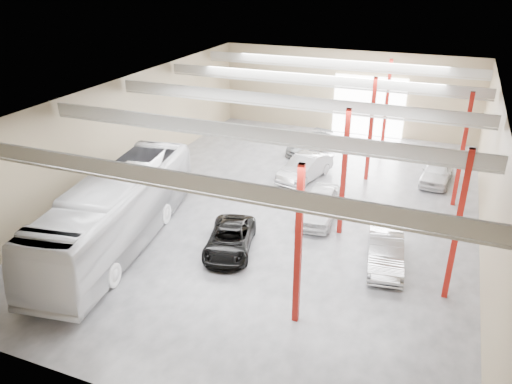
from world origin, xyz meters
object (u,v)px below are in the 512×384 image
Objects in this scene: car_row_c at (309,144)px; car_right_far at (437,171)px; coach_bus at (117,211)px; car_row_a at (319,205)px; black_sedan at (230,239)px; car_right_near at (385,251)px; car_row_b at (305,167)px.

car_row_c is 9.95m from car_right_far.
coach_bus reaches higher than car_row_a.
car_row_a is 1.06× the size of car_row_c.
car_right_near is at bearing -2.85° from black_sedan.
car_row_b is at bearing 111.43° from car_row_a.
car_right_far is (9.65, -2.43, 0.08)m from car_row_c.
black_sedan is 0.96× the size of car_row_a.
car_right_far is at bearing 32.65° from car_row_b.
car_row_a reaches higher than car_right_near.
black_sedan is 0.96× the size of car_row_b.
coach_bus is 2.84× the size of black_sedan.
car_row_c is at bearing 117.49° from car_row_b.
black_sedan is 15.70m from car_row_c.
car_right_near is 1.04× the size of car_right_far.
car_row_a is 5.62m from car_right_near.
car_row_c is (5.32, 17.19, -1.22)m from coach_bus.
car_row_a is 10.06m from car_right_far.
coach_bus is 2.91× the size of car_row_c.
car_row_a is 5.83m from car_row_b.
car_right_near is at bearing -43.31° from car_row_a.
car_right_far is at bearing 1.71° from car_row_c.
black_sedan is 1.03× the size of car_right_near.
car_right_near is 11.81m from car_right_far.
black_sedan is 1.02× the size of car_row_c.
car_right_far is at bearing 50.03° from car_row_a.
car_row_c is at bearing 63.80° from coach_bus.
car_right_far is at bearing 72.47° from car_right_near.
car_row_b reaches higher than car_right_near.
car_row_c is (-1.20, 5.20, -0.14)m from car_row_b.
coach_bus reaches higher than car_row_b.
car_right_near is (7.94, -14.12, 0.09)m from car_row_c.
car_row_a is at bearing -55.05° from car_row_c.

